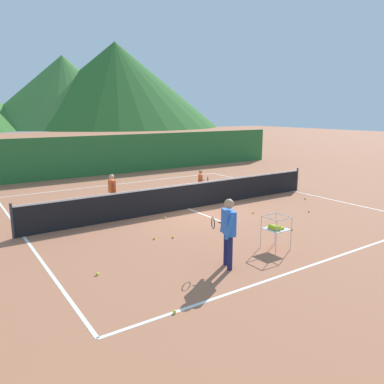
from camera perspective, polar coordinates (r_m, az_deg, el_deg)
name	(u,v)px	position (r m, az deg, el deg)	size (l,w,h in m)	color
ground_plane	(188,209)	(14.29, -0.60, -2.56)	(120.00, 120.00, 0.00)	#A86647
line_baseline_near	(324,261)	(10.01, 19.42, -9.80)	(11.63, 0.08, 0.01)	white
line_baseline_far	(122,184)	(19.56, -10.50, 1.26)	(11.63, 0.08, 0.01)	white
line_sideline_west	(24,237)	(12.23, -24.12, -6.19)	(0.08, 12.24, 0.01)	white
line_sideline_east	(292,191)	(18.07, 14.97, 0.16)	(0.08, 12.24, 0.01)	white
line_service_center	(188,209)	(14.29, -0.60, -2.54)	(0.08, 5.58, 0.01)	white
tennis_net	(188,196)	(14.18, -0.61, -0.60)	(12.24, 0.08, 1.05)	#333338
instructor	(228,227)	(8.82, 5.48, -5.27)	(0.49, 0.83, 1.66)	#191E4C
student_0	(112,189)	(14.20, -12.00, 0.47)	(0.29, 0.55, 1.37)	navy
student_1	(201,181)	(16.03, 1.32, 1.70)	(0.40, 0.68, 1.20)	navy
ball_cart	(276,228)	(10.32, 12.58, -5.27)	(0.58, 0.58, 0.90)	#B7B7BC
tennis_ball_0	(226,252)	(10.00, 5.11, -8.98)	(0.07, 0.07, 0.07)	yellow
tennis_ball_1	(97,274)	(8.95, -14.14, -11.93)	(0.07, 0.07, 0.07)	yellow
tennis_ball_2	(165,218)	(13.02, -4.12, -3.90)	(0.07, 0.07, 0.07)	yellow
tennis_ball_3	(175,312)	(7.24, -2.65, -17.66)	(0.07, 0.07, 0.07)	yellow
tennis_ball_4	(305,199)	(16.50, 16.76, -0.96)	(0.07, 0.07, 0.07)	yellow
tennis_ball_5	(309,211)	(14.46, 17.29, -2.81)	(0.07, 0.07, 0.07)	yellow
tennis_ball_6	(226,246)	(10.42, 5.13, -8.09)	(0.07, 0.07, 0.07)	yellow
tennis_ball_7	(154,238)	(11.02, -5.71, -6.95)	(0.07, 0.07, 0.07)	yellow
tennis_ball_8	(292,229)	(12.18, 14.91, -5.44)	(0.07, 0.07, 0.07)	yellow
tennis_ball_9	(173,237)	(11.08, -2.89, -6.80)	(0.07, 0.07, 0.07)	yellow
tennis_ball_10	(253,212)	(13.84, 9.26, -3.07)	(0.07, 0.07, 0.07)	yellow
windscreen_fence	(100,156)	(22.23, -13.83, 5.38)	(25.58, 0.08, 2.28)	#286B33
hill_0	(116,85)	(93.37, -11.40, 15.61)	(47.49, 47.49, 19.28)	#2D6628
hill_1	(64,92)	(92.90, -18.80, 14.18)	(37.24, 37.24, 15.86)	#427A38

